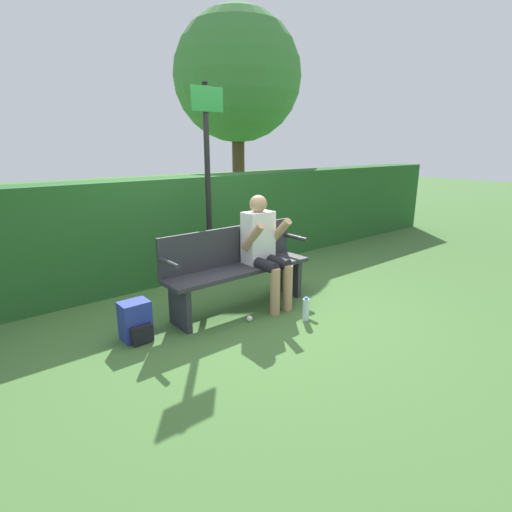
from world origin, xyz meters
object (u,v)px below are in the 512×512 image
Objects in this scene: person_seated at (264,246)px; tree at (237,77)px; water_bottle at (306,309)px; park_bench at (237,266)px; backpack at (136,322)px; signpost at (208,173)px.

tree is (3.26, 4.77, 2.63)m from person_seated.
water_bottle is at bearing -85.69° from person_seated.
water_bottle is (0.35, -0.76, -0.37)m from park_bench.
water_bottle is (1.57, -0.75, -0.05)m from backpack.
person_seated is at bearing -22.50° from park_bench.
tree reaches higher than signpost.
tree is at bearing 44.24° from backpack.
signpost reaches higher than water_bottle.
park_bench is 1.40× the size of person_seated.
person_seated is 1.62m from backpack.
signpost is at bearing 95.04° from water_bottle.
person_seated is 0.26× the size of tree.
tree is (3.56, 4.65, 2.85)m from park_bench.
backpack is at bearing 154.48° from water_bottle.
person_seated is 3.35× the size of backpack.
signpost is 0.52× the size of tree.
tree is at bearing 55.65° from person_seated.
park_bench is at bearing -127.46° from tree.
park_bench is at bearing 157.50° from person_seated.
water_bottle is 0.05× the size of tree.
tree reaches higher than water_bottle.
person_seated reaches higher than park_bench.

